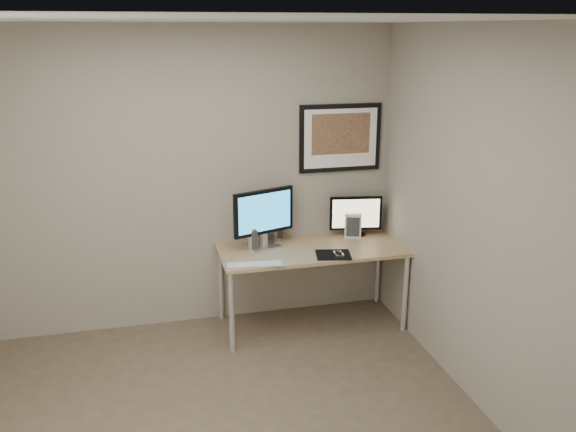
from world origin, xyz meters
name	(u,v)px	position (x,y,z in m)	size (l,w,h in m)	color
room	(204,175)	(0.00, 0.45, 1.64)	(3.60, 3.60, 3.60)	white
desk	(312,255)	(1.00, 1.35, 0.66)	(1.60, 0.70, 0.73)	olive
framed_art	(340,138)	(1.35, 1.68, 1.62)	(0.75, 0.04, 0.60)	black
monitor_large	(264,216)	(0.60, 1.45, 1.02)	(0.55, 0.26, 0.52)	silver
monitor_tv	(356,215)	(1.48, 1.56, 0.93)	(0.47, 0.14, 0.37)	black
speaker_left	(252,239)	(0.49, 1.43, 0.83)	(0.08, 0.08, 0.20)	silver
speaker_right	(277,229)	(0.77, 1.65, 0.82)	(0.07, 0.07, 0.18)	silver
keyboard	(254,265)	(0.44, 1.07, 0.74)	(0.46, 0.12, 0.02)	#BBBCC0
mousepad	(333,255)	(1.13, 1.14, 0.73)	(0.29, 0.26, 0.00)	black
mouse	(339,253)	(1.17, 1.12, 0.75)	(0.06, 0.11, 0.04)	black
fan_unit	(353,225)	(1.44, 1.54, 0.84)	(0.15, 0.11, 0.23)	silver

